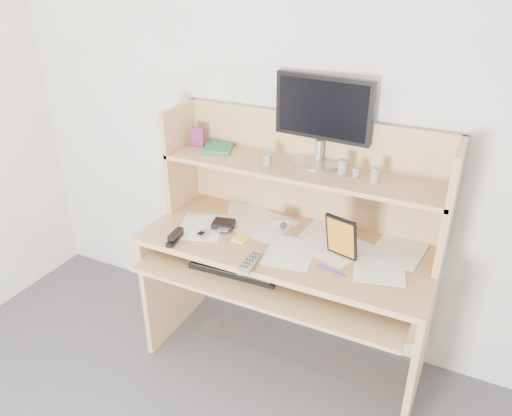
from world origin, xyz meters
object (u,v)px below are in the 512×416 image
at_px(game_case, 341,237).
at_px(monitor, 322,118).
at_px(desk, 293,244).
at_px(tv_remote, 250,262).
at_px(keyboard, 236,267).

xyz_separation_m(game_case, monitor, (-0.22, 0.29, 0.44)).
height_order(desk, game_case, desk).
relative_size(desk, monitor, 2.90).
relative_size(tv_remote, monitor, 0.39).
bearing_deg(game_case, desk, 172.94).
relative_size(tv_remote, game_case, 0.89).
relative_size(desk, tv_remote, 7.47).
bearing_deg(game_case, monitor, 141.62).
bearing_deg(game_case, keyboard, -146.14).
height_order(tv_remote, game_case, game_case).
bearing_deg(monitor, game_case, -47.63).
distance_m(desk, tv_remote, 0.35).
relative_size(desk, game_case, 6.65).
distance_m(desk, keyboard, 0.32).
distance_m(game_case, monitor, 0.57).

